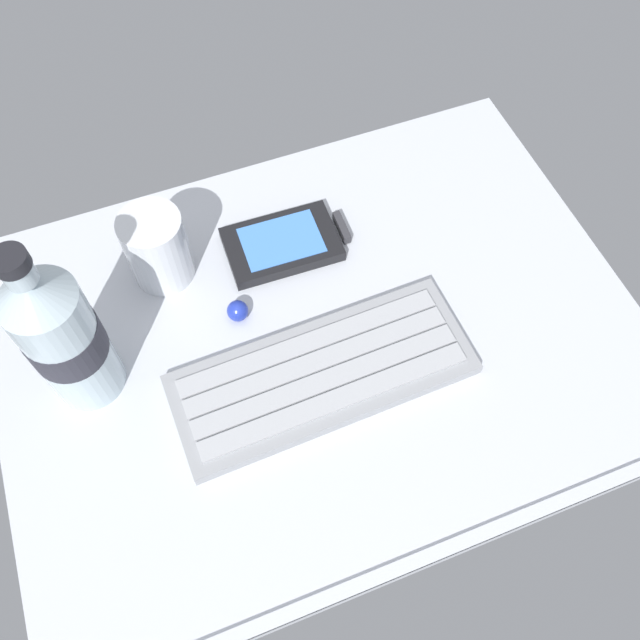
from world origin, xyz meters
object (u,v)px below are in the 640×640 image
(juice_cup, at_px, (158,250))
(water_bottle, at_px, (62,336))
(keyboard, at_px, (322,374))
(handheld_device, at_px, (287,242))
(trackball_mouse, at_px, (238,311))

(juice_cup, bearing_deg, water_bottle, -135.26)
(keyboard, distance_m, juice_cup, 0.21)
(handheld_device, height_order, trackball_mouse, trackball_mouse)
(keyboard, xyz_separation_m, juice_cup, (-0.11, 0.18, 0.03))
(handheld_device, relative_size, juice_cup, 1.53)
(keyboard, relative_size, trackball_mouse, 13.31)
(juice_cup, distance_m, water_bottle, 0.15)
(water_bottle, bearing_deg, trackball_mouse, 6.16)
(keyboard, xyz_separation_m, trackball_mouse, (-0.05, 0.10, 0.00))
(trackball_mouse, bearing_deg, water_bottle, -173.84)
(handheld_device, bearing_deg, water_bottle, -160.56)
(handheld_device, bearing_deg, juice_cup, 173.16)
(juice_cup, distance_m, trackball_mouse, 0.10)
(handheld_device, bearing_deg, keyboard, -97.75)
(juice_cup, bearing_deg, handheld_device, -6.84)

